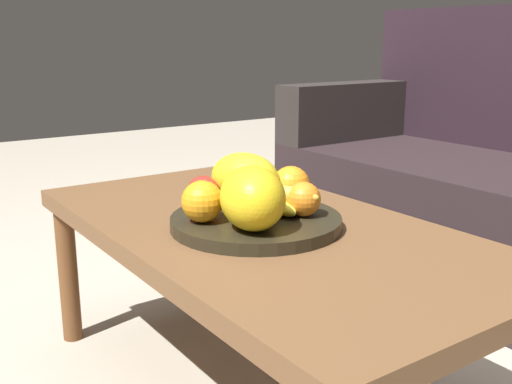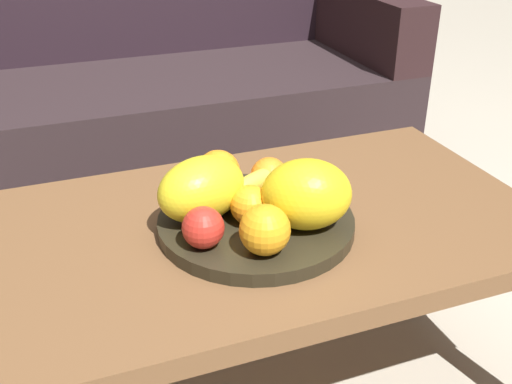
{
  "view_description": "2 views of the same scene",
  "coord_description": "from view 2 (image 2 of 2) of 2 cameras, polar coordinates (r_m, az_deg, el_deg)",
  "views": [
    {
      "loc": [
        0.97,
        -0.7,
        0.78
      ],
      "look_at": [
        0.02,
        -0.03,
        0.48
      ],
      "focal_mm": 42.14,
      "sensor_mm": 36.0,
      "label": 1
    },
    {
      "loc": [
        -0.31,
        -0.9,
        0.98
      ],
      "look_at": [
        0.02,
        -0.03,
        0.48
      ],
      "focal_mm": 42.77,
      "sensor_mm": 36.0,
      "label": 2
    }
  ],
  "objects": [
    {
      "name": "coffee_table",
      "position": [
        1.13,
        -1.25,
        -4.93
      ],
      "size": [
        1.11,
        0.59,
        0.41
      ],
      "color": "brown",
      "rests_on": "ground_plane"
    },
    {
      "name": "couch",
      "position": [
        2.1,
        -10.59,
        8.7
      ],
      "size": [
        1.7,
        0.7,
        0.9
      ],
      "color": "black",
      "rests_on": "ground_plane"
    },
    {
      "name": "fruit_bowl",
      "position": [
        1.09,
        -0.0,
        -2.92
      ],
      "size": [
        0.35,
        0.35,
        0.03
      ],
      "primitive_type": "cylinder",
      "color": "black",
      "rests_on": "coffee_table"
    },
    {
      "name": "melon_large_front",
      "position": [
        1.03,
        4.75,
        -0.2
      ],
      "size": [
        0.18,
        0.17,
        0.12
      ],
      "primitive_type": "ellipsoid",
      "rotation": [
        0.0,
        0.0,
        -0.34
      ],
      "color": "yellow",
      "rests_on": "fruit_bowl"
    },
    {
      "name": "melon_smaller_beside",
      "position": [
        1.06,
        -5.11,
        0.3
      ],
      "size": [
        0.19,
        0.16,
        0.11
      ],
      "primitive_type": "ellipsoid",
      "rotation": [
        0.0,
        0.0,
        0.32
      ],
      "color": "yellow",
      "rests_on": "fruit_bowl"
    },
    {
      "name": "orange_front",
      "position": [
        1.14,
        1.24,
        1.52
      ],
      "size": [
        0.07,
        0.07,
        0.07
      ],
      "primitive_type": "sphere",
      "color": "orange",
      "rests_on": "fruit_bowl"
    },
    {
      "name": "orange_left",
      "position": [
        1.15,
        -3.56,
        1.88
      ],
      "size": [
        0.08,
        0.08,
        0.08
      ],
      "primitive_type": "sphere",
      "color": "orange",
      "rests_on": "fruit_bowl"
    },
    {
      "name": "orange_right",
      "position": [
        0.96,
        0.84,
        -3.56
      ],
      "size": [
        0.08,
        0.08,
        0.08
      ],
      "primitive_type": "sphere",
      "color": "orange",
      "rests_on": "fruit_bowl"
    },
    {
      "name": "orange_back",
      "position": [
        1.04,
        -0.54,
        -1.24
      ],
      "size": [
        0.07,
        0.07,
        0.07
      ],
      "primitive_type": "sphere",
      "color": "orange",
      "rests_on": "fruit_bowl"
    },
    {
      "name": "apple_front",
      "position": [
        0.98,
        -4.96,
        -3.33
      ],
      "size": [
        0.07,
        0.07,
        0.07
      ],
      "primitive_type": "sphere",
      "color": "red",
      "rests_on": "fruit_bowl"
    },
    {
      "name": "banana_bunch",
      "position": [
        1.11,
        0.06,
        0.18
      ],
      "size": [
        0.17,
        0.15,
        0.06
      ],
      "color": "yellow",
      "rests_on": "fruit_bowl"
    }
  ]
}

